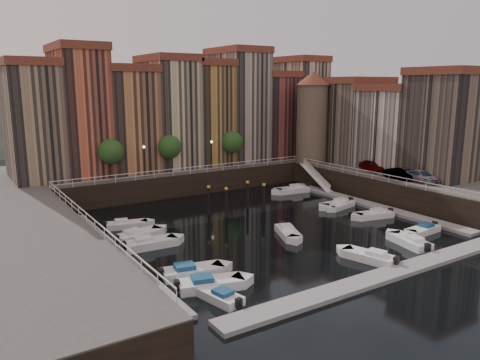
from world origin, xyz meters
TOP-DOWN VIEW (x-y plane):
  - ground at (0.00, 0.00)m, footprint 200.00×200.00m
  - quay_far at (0.00, 26.00)m, footprint 80.00×20.00m
  - quay_right at (28.00, -2.00)m, footprint 20.00×36.00m
  - dock_left at (-16.20, -1.00)m, footprint 2.00×28.00m
  - dock_right at (16.20, -1.00)m, footprint 2.00×28.00m
  - dock_near at (0.00, -17.00)m, footprint 30.00×2.00m
  - mountains at (1.72, 110.00)m, footprint 145.00×100.00m
  - far_terrace at (3.31, 23.50)m, footprint 48.70×10.30m
  - right_terrace at (26.50, 3.80)m, footprint 9.30×24.30m
  - corner_tower at (20.00, 14.50)m, footprint 5.20×5.20m
  - promenade_trees at (-1.33, 18.20)m, footprint 21.20×3.20m
  - street_lamps at (-1.00, 17.20)m, footprint 10.36×0.36m
  - railings at (0.00, 4.88)m, footprint 36.08×34.04m
  - gangway at (17.10, 10.00)m, footprint 2.78×8.32m
  - mooring_pilings at (0.54, 5.12)m, footprint 6.45×2.79m
  - boat_left_0 at (-12.36, -11.41)m, footprint 5.27×3.11m
  - boat_left_1 at (-12.41, -8.59)m, footprint 5.26×2.78m
  - boat_left_2 at (-12.66, -0.51)m, footprint 5.22×2.10m
  - boat_left_3 at (-12.68, 2.36)m, footprint 5.27×2.89m
  - boat_left_4 at (-12.42, 6.61)m, footprint 4.61×2.59m
  - boat_right_0 at (12.49, -11.53)m, footprint 4.50×1.90m
  - boat_right_1 at (12.72, -4.96)m, footprint 4.83×2.59m
  - boat_right_2 at (12.54, 0.71)m, footprint 4.84×1.87m
  - boat_right_3 at (12.37, 0.17)m, footprint 4.23×2.30m
  - boat_right_4 at (12.94, 9.96)m, footprint 5.24×2.53m
  - boat_near_0 at (-12.69, -13.35)m, footprint 2.35×4.39m
  - boat_near_2 at (1.99, -13.95)m, footprint 2.97×5.01m
  - boat_near_3 at (8.19, -13.21)m, footprint 2.68×4.99m
  - car_a at (21.85, 3.95)m, footprint 3.01×4.79m
  - car_b at (20.19, -1.82)m, footprint 2.00×4.27m
  - car_c at (21.34, -4.46)m, footprint 2.42×5.06m
  - boat_extra_250 at (0.33, -4.70)m, footprint 3.19×4.69m

SIDE VIEW (x-z plane):
  - ground at x=0.00m, z-range 0.00..0.00m
  - dock_left at x=-16.20m, z-range 0.00..0.35m
  - dock_right at x=16.20m, z-range 0.00..0.35m
  - dock_near at x=0.00m, z-range 0.00..0.35m
  - boat_right_3 at x=12.37m, z-range -0.15..0.79m
  - boat_near_0 at x=-12.69m, z-range -0.16..0.82m
  - boat_right_0 at x=12.49m, z-range -0.17..0.85m
  - boat_left_4 at x=-12.42m, z-range -0.17..0.86m
  - boat_extra_250 at x=0.33m, z-range -0.17..0.89m
  - boat_right_1 at x=12.72m, z-range -0.18..0.90m
  - boat_right_2 at x=12.54m, z-range -0.18..0.92m
  - boat_near_3 at x=8.19m, z-range -0.18..0.94m
  - boat_near_2 at x=1.99m, z-range -0.18..0.94m
  - boat_right_4 at x=12.94m, z-range -0.19..0.99m
  - boat_left_1 at x=-12.41m, z-range -0.19..0.99m
  - boat_left_3 at x=-12.68m, z-range -0.19..0.99m
  - boat_left_0 at x=-12.36m, z-range -0.19..0.99m
  - boat_left_2 at x=-12.66m, z-range -0.19..1.00m
  - quay_far at x=0.00m, z-range 0.00..3.00m
  - quay_right at x=28.00m, z-range 0.00..3.00m
  - mooring_pilings at x=0.54m, z-range -0.24..3.54m
  - gangway at x=17.10m, z-range 0.05..3.78m
  - car_b at x=20.19m, z-range 3.00..4.35m
  - car_c at x=21.34m, z-range 3.00..4.42m
  - car_a at x=21.85m, z-range 3.00..4.52m
  - railings at x=0.00m, z-range 3.53..4.05m
  - street_lamps at x=-1.00m, z-range 3.81..7.99m
  - promenade_trees at x=-1.33m, z-range 3.98..9.18m
  - mountains at x=1.72m, z-range -1.08..16.92m
  - right_terrace at x=26.50m, z-range 2.56..16.56m
  - corner_tower at x=20.00m, z-range 3.29..17.09m
  - far_terrace at x=3.31m, z-range 2.20..19.70m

